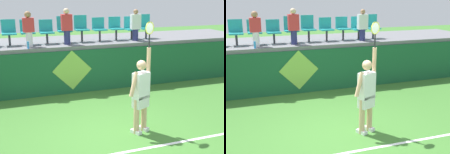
# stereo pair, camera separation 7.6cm
# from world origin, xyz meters

# --- Properties ---
(ground_plane) EXTENTS (40.00, 40.00, 0.00)m
(ground_plane) POSITION_xyz_m (0.00, 0.00, 0.00)
(ground_plane) COLOR #3D752D
(court_back_wall) EXTENTS (13.69, 0.20, 1.39)m
(court_back_wall) POSITION_xyz_m (0.00, 3.44, 0.70)
(court_back_wall) COLOR #195633
(court_back_wall) RESTS_ON ground_plane
(spectator_platform) EXTENTS (13.69, 2.66, 0.12)m
(spectator_platform) POSITION_xyz_m (0.00, 4.72, 1.45)
(spectator_platform) COLOR slate
(spectator_platform) RESTS_ON court_back_wall
(court_baseline_stripe) EXTENTS (12.32, 0.08, 0.01)m
(court_baseline_stripe) POSITION_xyz_m (0.00, -0.74, 0.00)
(court_baseline_stripe) COLOR white
(court_baseline_stripe) RESTS_ON ground_plane
(tennis_player) EXTENTS (0.71, 0.39, 2.52)m
(tennis_player) POSITION_xyz_m (0.54, 0.03, 0.95)
(tennis_player) COLOR white
(tennis_player) RESTS_ON ground_plane
(water_bottle) EXTENTS (0.07, 0.07, 0.21)m
(water_bottle) POSITION_xyz_m (-1.58, 3.49, 1.62)
(water_bottle) COLOR #338CE5
(water_bottle) RESTS_ON spectator_platform
(stadium_chair_1) EXTENTS (0.44, 0.42, 0.81)m
(stadium_chair_1) POSITION_xyz_m (-2.07, 4.30, 1.96)
(stadium_chair_1) COLOR #38383D
(stadium_chair_1) RESTS_ON spectator_platform
(stadium_chair_2) EXTENTS (0.44, 0.42, 0.79)m
(stadium_chair_2) POSITION_xyz_m (-1.50, 4.29, 1.96)
(stadium_chair_2) COLOR #38383D
(stadium_chair_2) RESTS_ON spectator_platform
(stadium_chair_3) EXTENTS (0.44, 0.42, 0.77)m
(stadium_chair_3) POSITION_xyz_m (-0.90, 4.29, 1.94)
(stadium_chair_3) COLOR #38383D
(stadium_chair_3) RESTS_ON spectator_platform
(stadium_chair_4) EXTENTS (0.44, 0.42, 0.87)m
(stadium_chair_4) POSITION_xyz_m (-0.31, 4.30, 1.99)
(stadium_chair_4) COLOR #38383D
(stadium_chair_4) RESTS_ON spectator_platform
(stadium_chair_5) EXTENTS (0.44, 0.42, 0.89)m
(stadium_chair_5) POSITION_xyz_m (0.27, 4.30, 2.00)
(stadium_chair_5) COLOR #38383D
(stadium_chair_5) RESTS_ON spectator_platform
(stadium_chair_6) EXTENTS (0.44, 0.42, 0.79)m
(stadium_chair_6) POSITION_xyz_m (0.91, 4.29, 1.96)
(stadium_chair_6) COLOR #38383D
(stadium_chair_6) RESTS_ON spectator_platform
(stadium_chair_7) EXTENTS (0.44, 0.42, 0.80)m
(stadium_chair_7) POSITION_xyz_m (1.52, 4.29, 1.97)
(stadium_chair_7) COLOR #38383D
(stadium_chair_7) RESTS_ON spectator_platform
(stadium_chair_8) EXTENTS (0.44, 0.42, 0.80)m
(stadium_chair_8) POSITION_xyz_m (2.11, 4.30, 1.95)
(stadium_chair_8) COLOR #38383D
(stadium_chair_8) RESTS_ON spectator_platform
(stadium_chair_9) EXTENTS (0.44, 0.42, 0.86)m
(stadium_chair_9) POSITION_xyz_m (2.69, 4.30, 1.97)
(stadium_chair_9) COLOR #38383D
(stadium_chair_9) RESTS_ON spectator_platform
(spectator_0) EXTENTS (0.34, 0.20, 1.15)m
(spectator_0) POSITION_xyz_m (-0.31, 3.86, 2.11)
(spectator_0) COLOR navy
(spectator_0) RESTS_ON spectator_platform
(spectator_1) EXTENTS (0.34, 0.20, 1.08)m
(spectator_1) POSITION_xyz_m (2.11, 3.89, 2.06)
(spectator_1) COLOR navy
(spectator_1) RESTS_ON spectator_platform
(spectator_2) EXTENTS (0.34, 0.20, 1.09)m
(spectator_2) POSITION_xyz_m (-1.50, 3.83, 2.08)
(spectator_2) COLOR white
(spectator_2) RESTS_ON spectator_platform
(wall_signage_mount) EXTENTS (1.27, 0.01, 1.40)m
(wall_signage_mount) POSITION_xyz_m (-0.30, 3.33, 0.00)
(wall_signage_mount) COLOR #195633
(wall_signage_mount) RESTS_ON ground_plane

